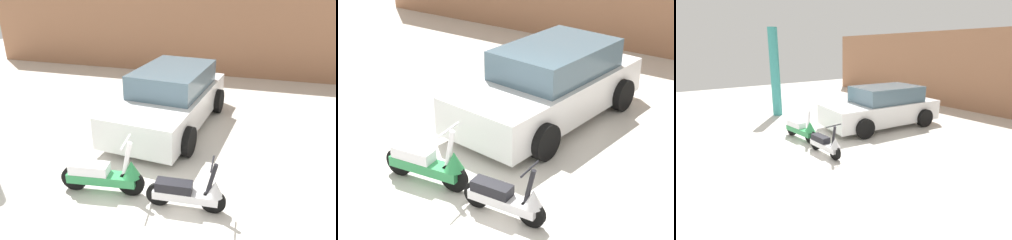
{
  "view_description": "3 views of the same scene",
  "coord_description": "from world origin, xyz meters",
  "views": [
    {
      "loc": [
        1.74,
        -3.91,
        3.58
      ],
      "look_at": [
        -0.0,
        2.11,
        0.82
      ],
      "focal_mm": 35.0,
      "sensor_mm": 36.0,
      "label": 1
    },
    {
      "loc": [
        4.28,
        -4.56,
        4.49
      ],
      "look_at": [
        -0.11,
        1.79,
        0.77
      ],
      "focal_mm": 55.0,
      "sensor_mm": 36.0,
      "label": 2
    },
    {
      "loc": [
        6.54,
        -3.08,
        2.84
      ],
      "look_at": [
        0.06,
        1.63,
        0.64
      ],
      "focal_mm": 28.0,
      "sensor_mm": 36.0,
      "label": 3
    }
  ],
  "objects": [
    {
      "name": "ground_plane",
      "position": [
        0.0,
        0.0,
        0.0
      ],
      "size": [
        28.0,
        28.0,
        0.0
      ],
      "primitive_type": "plane",
      "color": "silver"
    },
    {
      "name": "wall_back",
      "position": [
        0.0,
        8.7,
        1.84
      ],
      "size": [
        19.6,
        0.12,
        3.67
      ],
      "primitive_type": "cube",
      "color": "#9E6B4C",
      "rests_on": "ground_plane"
    },
    {
      "name": "scooter_front_left",
      "position": [
        -0.68,
        0.49,
        0.38
      ],
      "size": [
        1.53,
        0.55,
        1.07
      ],
      "rotation": [
        0.0,
        0.0,
        0.12
      ],
      "color": "black",
      "rests_on": "ground_plane"
    },
    {
      "name": "scooter_front_right",
      "position": [
        0.84,
        0.45,
        0.33
      ],
      "size": [
        1.34,
        0.48,
        0.93
      ],
      "rotation": [
        0.0,
        0.0,
        0.06
      ],
      "color": "black",
      "rests_on": "ground_plane"
    },
    {
      "name": "car_rear_left",
      "position": [
        -0.39,
        3.71,
        0.71
      ],
      "size": [
        2.43,
        4.51,
        1.48
      ],
      "rotation": [
        0.0,
        0.0,
        -1.67
      ],
      "color": "white",
      "rests_on": "ground_plane"
    },
    {
      "name": "support_column_side",
      "position": [
        -4.25,
        1.14,
        1.84
      ],
      "size": [
        0.39,
        0.39,
        3.67
      ],
      "primitive_type": "cylinder",
      "color": "teal",
      "rests_on": "ground_plane"
    }
  ]
}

